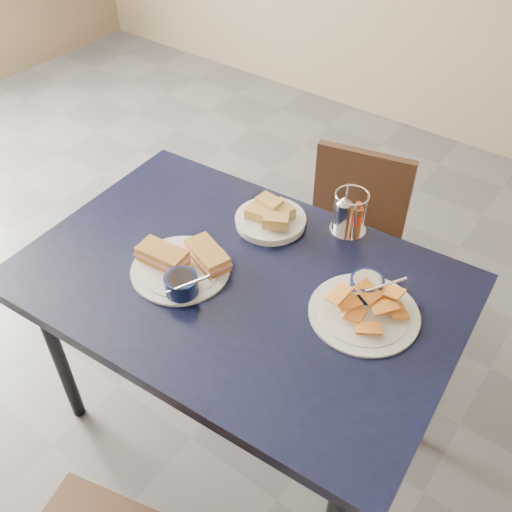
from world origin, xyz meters
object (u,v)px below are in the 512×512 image
Objects in this scene: chair_far at (354,238)px; bread_basket at (271,218)px; condiment_caddy at (348,215)px; sandwich_plate at (183,265)px; plantain_plate at (366,303)px; dining_table at (239,295)px.

bread_basket is at bearing -101.43° from chair_far.
bread_basket is at bearing -149.75° from condiment_caddy.
bread_basket reaches higher than chair_far.
sandwich_plate is 0.50m from plantain_plate.
dining_table is 1.63× the size of chair_far.
dining_table is at bearing -110.17° from condiment_caddy.
plantain_plate is (0.31, -0.57, 0.33)m from chair_far.
dining_table is 0.40m from condiment_caddy.
sandwich_plate is at bearing -102.97° from bread_basket.
chair_far is 2.52× the size of sandwich_plate.
plantain_plate is 1.35× the size of bread_basket.
bread_basket is at bearing 77.03° from sandwich_plate.
chair_far is 0.84m from sandwich_plate.
bread_basket is 0.23m from condiment_caddy.
sandwich_plate is at bearing -159.19° from plantain_plate.
condiment_caddy is (0.20, 0.12, 0.03)m from bread_basket.
sandwich_plate reaches higher than chair_far.
condiment_caddy reaches higher than chair_far.
plantain_plate is at bearing -18.90° from bread_basket.
bread_basket is (-0.40, 0.14, 0.01)m from plantain_plate.
condiment_caddy is at bearing 69.83° from dining_table.
plantain_plate is at bearing -61.43° from chair_far.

